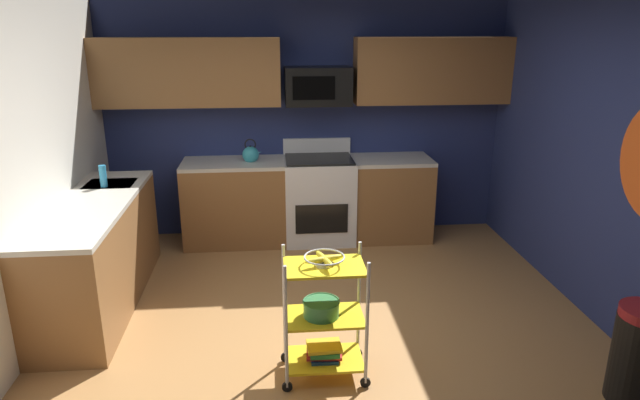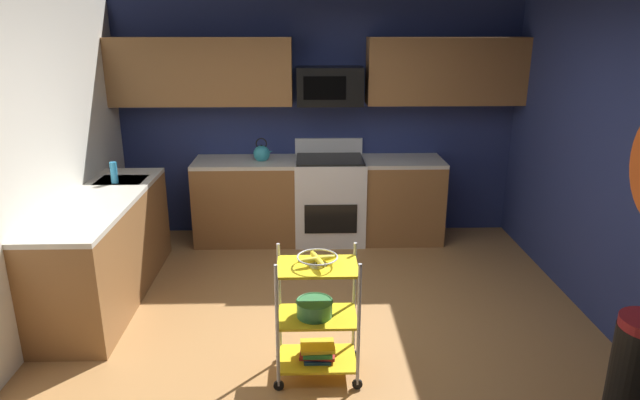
# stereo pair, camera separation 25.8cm
# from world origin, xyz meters

# --- Properties ---
(floor) EXTENTS (4.40, 4.80, 0.04)m
(floor) POSITION_xyz_m (0.00, 0.00, -0.02)
(floor) COLOR #A87542
(floor) RESTS_ON ground
(wall_back) EXTENTS (4.52, 0.06, 2.60)m
(wall_back) POSITION_xyz_m (0.00, 2.43, 1.30)
(wall_back) COLOR navy
(wall_back) RESTS_ON ground
(wall_left) EXTENTS (0.06, 4.80, 2.60)m
(wall_left) POSITION_xyz_m (-2.23, 0.00, 1.30)
(wall_left) COLOR silver
(wall_left) RESTS_ON ground
(wall_right) EXTENTS (0.06, 4.80, 2.60)m
(wall_right) POSITION_xyz_m (2.23, 0.00, 1.30)
(wall_right) COLOR navy
(wall_right) RESTS_ON ground
(counter_run) EXTENTS (3.56, 2.66, 0.92)m
(counter_run) POSITION_xyz_m (-0.83, 1.53, 0.46)
(counter_run) COLOR brown
(counter_run) RESTS_ON ground
(oven_range) EXTENTS (0.76, 0.65, 1.10)m
(oven_range) POSITION_xyz_m (0.12, 2.10, 0.48)
(oven_range) COLOR white
(oven_range) RESTS_ON ground
(upper_cabinets) EXTENTS (4.40, 0.33, 0.70)m
(upper_cabinets) POSITION_xyz_m (-0.03, 2.23, 1.85)
(upper_cabinets) COLOR brown
(microwave) EXTENTS (0.70, 0.39, 0.40)m
(microwave) POSITION_xyz_m (0.12, 2.21, 1.70)
(microwave) COLOR black
(rolling_cart) EXTENTS (0.60, 0.37, 0.91)m
(rolling_cart) POSITION_xyz_m (-0.07, -0.45, 0.45)
(rolling_cart) COLOR silver
(rolling_cart) RESTS_ON ground
(fruit_bowl) EXTENTS (0.27, 0.27, 0.07)m
(fruit_bowl) POSITION_xyz_m (-0.07, -0.45, 0.88)
(fruit_bowl) COLOR silver
(fruit_bowl) RESTS_ON rolling_cart
(mixing_bowl_large) EXTENTS (0.25, 0.25, 0.11)m
(mixing_bowl_large) POSITION_xyz_m (-0.09, -0.45, 0.52)
(mixing_bowl_large) COLOR #387F4C
(mixing_bowl_large) RESTS_ON rolling_cart
(book_stack) EXTENTS (0.25, 0.19, 0.11)m
(book_stack) POSITION_xyz_m (-0.07, -0.45, 0.18)
(book_stack) COLOR #1E4C8C
(book_stack) RESTS_ON rolling_cart
(kettle) EXTENTS (0.21, 0.18, 0.26)m
(kettle) POSITION_xyz_m (-0.62, 2.10, 1.00)
(kettle) COLOR teal
(kettle) RESTS_ON counter_run
(dish_soap_bottle) EXTENTS (0.06, 0.06, 0.20)m
(dish_soap_bottle) POSITION_xyz_m (-1.92, 1.24, 1.02)
(dish_soap_bottle) COLOR #2D8CBF
(dish_soap_bottle) RESTS_ON counter_run
(trash_can) EXTENTS (0.34, 0.42, 0.66)m
(trash_can) POSITION_xyz_m (1.90, -0.91, 0.33)
(trash_can) COLOR black
(trash_can) RESTS_ON ground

